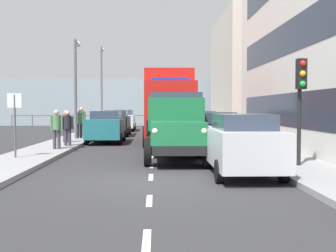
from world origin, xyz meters
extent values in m
plane|color=#2D2D30|center=(0.00, -11.32, 0.00)|extent=(80.00, 80.00, 0.00)
cube|color=gray|center=(-4.55, -11.32, 0.07)|extent=(2.14, 41.88, 0.15)
cube|color=gray|center=(4.55, -11.32, 0.07)|extent=(2.14, 41.88, 0.15)
cube|color=silver|center=(0.00, 4.91, 0.00)|extent=(0.12, 1.10, 0.01)
cube|color=silver|center=(0.00, 2.27, 0.00)|extent=(0.12, 1.10, 0.01)
cube|color=silver|center=(0.00, -0.70, 0.00)|extent=(0.12, 1.10, 0.01)
cube|color=silver|center=(0.00, -3.00, 0.00)|extent=(0.12, 1.10, 0.01)
cube|color=silver|center=(0.00, -5.65, 0.00)|extent=(0.12, 1.10, 0.01)
cube|color=silver|center=(0.00, -8.30, 0.00)|extent=(0.12, 1.10, 0.01)
cube|color=silver|center=(0.00, -11.30, 0.00)|extent=(0.12, 1.10, 0.01)
cube|color=silver|center=(0.00, -14.28, 0.00)|extent=(0.12, 1.10, 0.01)
cube|color=silver|center=(0.00, -16.80, 0.00)|extent=(0.12, 1.10, 0.01)
cube|color=silver|center=(0.00, -19.42, 0.00)|extent=(0.12, 1.10, 0.01)
cube|color=silver|center=(0.00, -22.06, 0.00)|extent=(0.12, 1.10, 0.01)
cube|color=silver|center=(0.00, -24.79, 0.00)|extent=(0.12, 1.10, 0.01)
cube|color=silver|center=(0.00, -27.50, 0.00)|extent=(0.12, 1.10, 0.01)
cube|color=silver|center=(0.00, -29.77, 0.00)|extent=(0.12, 1.10, 0.01)
cube|color=#2D3847|center=(-5.65, -5.04, 1.80)|extent=(0.08, 19.57, 1.40)
cube|color=#2D3847|center=(-5.65, -5.04, 4.80)|extent=(0.08, 19.57, 1.40)
cube|color=beige|center=(-8.89, -25.68, 4.80)|extent=(6.55, 11.78, 9.61)
cube|color=#84939E|center=(0.00, -35.26, 2.50)|extent=(80.00, 0.80, 5.00)
cylinder|color=#4C5156|center=(-14.00, -31.66, 0.60)|extent=(0.08, 0.08, 1.20)
cylinder|color=#4C5156|center=(-12.00, -31.66, 0.60)|extent=(0.08, 0.08, 1.20)
cylinder|color=#4C5156|center=(-10.00, -31.66, 0.60)|extent=(0.08, 0.08, 1.20)
cylinder|color=#4C5156|center=(-8.00, -31.66, 0.60)|extent=(0.08, 0.08, 1.20)
cylinder|color=#4C5156|center=(-6.00, -31.66, 0.60)|extent=(0.08, 0.08, 1.20)
cylinder|color=#4C5156|center=(-4.00, -31.66, 0.60)|extent=(0.08, 0.08, 1.20)
cylinder|color=#4C5156|center=(-2.00, -31.66, 0.60)|extent=(0.08, 0.08, 1.20)
cylinder|color=#4C5156|center=(0.00, -31.66, 0.60)|extent=(0.08, 0.08, 1.20)
cylinder|color=#4C5156|center=(2.00, -31.66, 0.60)|extent=(0.08, 0.08, 1.20)
cylinder|color=#4C5156|center=(4.00, -31.66, 0.60)|extent=(0.08, 0.08, 1.20)
cylinder|color=#4C5156|center=(6.00, -31.66, 0.60)|extent=(0.08, 0.08, 1.20)
cylinder|color=#4C5156|center=(8.00, -31.66, 0.60)|extent=(0.08, 0.08, 1.20)
cylinder|color=#4C5156|center=(10.00, -31.66, 0.60)|extent=(0.08, 0.08, 1.20)
cylinder|color=#4C5156|center=(12.00, -31.66, 0.60)|extent=(0.08, 0.08, 1.20)
cylinder|color=#4C5156|center=(14.00, -31.66, 0.60)|extent=(0.08, 0.08, 1.20)
cube|color=#4C5156|center=(0.00, -31.66, 1.12)|extent=(28.00, 0.08, 0.08)
cube|color=black|center=(-0.84, -4.61, 0.60)|extent=(1.64, 5.60, 0.30)
cube|color=#196038|center=(-0.84, -2.76, 1.10)|extent=(1.72, 1.90, 0.70)
cube|color=silver|center=(-0.84, -1.87, 1.07)|extent=(1.16, 0.08, 0.56)
sphere|color=white|center=(-1.58, -1.87, 1.20)|extent=(0.20, 0.20, 0.20)
sphere|color=white|center=(-0.11, -1.87, 1.20)|extent=(0.20, 0.20, 0.20)
cube|color=#196038|center=(-0.84, -4.27, 1.67)|extent=(1.93, 1.34, 1.15)
cube|color=#2D3847|center=(-0.84, -4.27, 2.15)|extent=(1.78, 1.23, 0.56)
cube|color=#2D2319|center=(-0.84, -5.95, 0.83)|extent=(2.10, 2.80, 0.16)
cube|color=black|center=(-1.85, -5.95, 1.15)|extent=(0.08, 2.80, 0.56)
cube|color=black|center=(0.17, -5.95, 1.15)|extent=(0.08, 2.80, 0.56)
cylinder|color=black|center=(-1.81, -2.93, 0.45)|extent=(0.24, 0.90, 0.90)
cylinder|color=black|center=(0.12, -2.93, 0.45)|extent=(0.24, 0.90, 0.90)
cylinder|color=black|center=(-1.81, -6.15, 0.45)|extent=(0.24, 0.90, 0.90)
cylinder|color=black|center=(0.12, -6.15, 0.45)|extent=(0.24, 0.90, 0.90)
cube|color=red|center=(-0.81, -9.25, 1.82)|extent=(2.40, 2.21, 2.60)
cube|color=#2D3847|center=(-0.81, -9.25, 2.39)|extent=(2.20, 2.04, 0.80)
cube|color=#1933B2|center=(-0.81, -9.25, 3.22)|extent=(1.75, 0.20, 0.16)
cube|color=red|center=(-0.81, -13.25, 2.37)|extent=(2.50, 5.95, 3.00)
cube|color=black|center=(-0.81, -12.31, 0.70)|extent=(2.00, 8.08, 0.36)
cylinder|color=black|center=(-1.96, -9.34, 0.52)|extent=(0.28, 1.04, 1.04)
cylinder|color=black|center=(0.34, -9.34, 0.52)|extent=(0.28, 1.04, 1.04)
cylinder|color=black|center=(-1.96, -12.95, 0.52)|extent=(0.28, 1.04, 1.04)
cylinder|color=black|center=(0.34, -12.95, 0.52)|extent=(0.28, 1.04, 1.04)
cylinder|color=black|center=(-1.96, -15.07, 0.52)|extent=(0.28, 1.04, 1.04)
cylinder|color=black|center=(0.34, -15.07, 0.52)|extent=(0.28, 1.04, 1.04)
cube|color=#B7BABF|center=(-2.53, -1.04, 0.80)|extent=(1.71, 4.30, 1.00)
cube|color=#2D3847|center=(-2.53, -0.84, 1.51)|extent=(1.40, 2.37, 0.42)
cylinder|color=black|center=(-1.72, -2.38, 0.30)|extent=(0.18, 0.60, 0.60)
cylinder|color=black|center=(-3.34, -2.38, 0.30)|extent=(0.18, 0.60, 0.60)
cylinder|color=black|center=(-1.72, 0.29, 0.30)|extent=(0.18, 0.60, 0.60)
cylinder|color=black|center=(-3.34, 0.29, 0.30)|extent=(0.18, 0.60, 0.60)
cube|color=navy|center=(-2.53, -6.64, 0.80)|extent=(1.67, 4.46, 1.00)
cube|color=#2D3847|center=(-2.53, -6.44, 1.51)|extent=(1.37, 2.45, 0.42)
cylinder|color=black|center=(-1.74, -8.02, 0.30)|extent=(0.18, 0.60, 0.60)
cylinder|color=black|center=(-3.32, -8.02, 0.30)|extent=(0.18, 0.60, 0.60)
cylinder|color=black|center=(-1.74, -5.26, 0.30)|extent=(0.18, 0.60, 0.60)
cylinder|color=black|center=(-3.32, -5.26, 0.30)|extent=(0.18, 0.60, 0.60)
cube|color=maroon|center=(-2.53, -12.77, 0.80)|extent=(1.82, 3.96, 1.00)
cube|color=#2D3847|center=(-2.53, -12.57, 1.51)|extent=(1.49, 2.18, 0.42)
cylinder|color=black|center=(-1.67, -13.99, 0.30)|extent=(0.18, 0.60, 0.60)
cylinder|color=black|center=(-3.40, -13.99, 0.30)|extent=(0.18, 0.60, 0.60)
cylinder|color=black|center=(-1.67, -11.54, 0.30)|extent=(0.18, 0.60, 0.60)
cylinder|color=black|center=(-3.40, -11.54, 0.30)|extent=(0.18, 0.60, 0.60)
cube|color=#B21E1E|center=(-2.53, -17.59, 0.80)|extent=(1.72, 4.45, 1.00)
cube|color=#2D3847|center=(-2.53, -17.39, 1.51)|extent=(1.41, 2.45, 0.42)
cylinder|color=black|center=(-1.71, -18.97, 0.30)|extent=(0.18, 0.60, 0.60)
cylinder|color=black|center=(-3.35, -18.97, 0.30)|extent=(0.18, 0.60, 0.60)
cylinder|color=black|center=(-1.71, -16.22, 0.30)|extent=(0.18, 0.60, 0.60)
cylinder|color=black|center=(-3.35, -16.22, 0.30)|extent=(0.18, 0.60, 0.60)
cube|color=#1E6670|center=(2.53, -12.22, 0.80)|extent=(1.79, 4.09, 1.00)
cube|color=#2D3847|center=(2.53, -12.42, 1.51)|extent=(1.47, 2.25, 0.42)
cylinder|color=black|center=(1.68, -10.95, 0.30)|extent=(0.18, 0.60, 0.60)
cylinder|color=black|center=(3.38, -10.95, 0.30)|extent=(0.18, 0.60, 0.60)
cylinder|color=black|center=(1.68, -13.48, 0.30)|extent=(0.18, 0.60, 0.60)
cylinder|color=black|center=(3.38, -13.48, 0.30)|extent=(0.18, 0.60, 0.60)
cube|color=black|center=(2.53, -18.25, 0.80)|extent=(1.70, 4.00, 1.00)
cube|color=#2D3847|center=(2.53, -18.45, 1.51)|extent=(1.40, 2.20, 0.42)
cylinder|color=black|center=(1.72, -17.01, 0.30)|extent=(0.18, 0.60, 0.60)
cylinder|color=black|center=(3.34, -17.01, 0.30)|extent=(0.18, 0.60, 0.60)
cylinder|color=black|center=(1.72, -19.49, 0.30)|extent=(0.18, 0.60, 0.60)
cylinder|color=black|center=(3.34, -19.49, 0.30)|extent=(0.18, 0.60, 0.60)
cube|color=white|center=(2.53, -24.55, 0.80)|extent=(1.80, 4.49, 1.00)
cube|color=#2D3847|center=(2.53, -24.75, 1.51)|extent=(1.48, 2.47, 0.42)
cylinder|color=black|center=(1.67, -23.16, 0.30)|extent=(0.18, 0.60, 0.60)
cylinder|color=black|center=(3.39, -23.16, 0.30)|extent=(0.18, 0.60, 0.60)
cylinder|color=black|center=(1.67, -25.94, 0.30)|extent=(0.18, 0.60, 0.60)
cylinder|color=black|center=(3.39, -25.94, 0.30)|extent=(0.18, 0.60, 0.60)
cylinder|color=#383342|center=(3.97, -7.34, 0.55)|extent=(0.14, 0.14, 0.81)
cylinder|color=#383342|center=(4.15, -7.34, 0.55)|extent=(0.14, 0.14, 0.81)
cylinder|color=#47724C|center=(4.06, -7.34, 1.28)|extent=(0.34, 0.34, 0.64)
cylinder|color=#47724C|center=(3.84, -7.34, 1.24)|extent=(0.09, 0.09, 0.59)
cylinder|color=#47724C|center=(4.28, -7.34, 1.24)|extent=(0.09, 0.09, 0.59)
sphere|color=tan|center=(4.06, -7.34, 1.70)|extent=(0.22, 0.22, 0.22)
cylinder|color=#383342|center=(3.82, -8.86, 0.54)|extent=(0.14, 0.14, 0.77)
cylinder|color=#383342|center=(4.00, -8.86, 0.54)|extent=(0.14, 0.14, 0.77)
cylinder|color=black|center=(3.91, -8.86, 1.23)|extent=(0.34, 0.34, 0.61)
cylinder|color=black|center=(3.69, -8.86, 1.20)|extent=(0.09, 0.09, 0.56)
cylinder|color=black|center=(4.13, -8.86, 1.20)|extent=(0.09, 0.09, 0.56)
sphere|color=tan|center=(3.91, -8.86, 1.64)|extent=(0.21, 0.21, 0.21)
cylinder|color=black|center=(4.29, -10.84, 0.54)|extent=(0.14, 0.14, 0.78)
cylinder|color=black|center=(4.47, -10.84, 0.54)|extent=(0.14, 0.14, 0.78)
cylinder|color=maroon|center=(4.38, -10.84, 1.24)|extent=(0.34, 0.34, 0.62)
cylinder|color=maroon|center=(4.16, -10.84, 1.21)|extent=(0.09, 0.09, 0.57)
cylinder|color=maroon|center=(4.60, -10.84, 1.21)|extent=(0.09, 0.09, 0.57)
sphere|color=tan|center=(4.38, -10.84, 1.66)|extent=(0.21, 0.21, 0.21)
cylinder|color=black|center=(4.18, -13.94, 0.55)|extent=(0.14, 0.14, 0.80)
cylinder|color=black|center=(4.36, -13.94, 0.55)|extent=(0.14, 0.14, 0.80)
cylinder|color=#47724C|center=(4.27, -13.94, 1.27)|extent=(0.34, 0.34, 0.64)
cylinder|color=#47724C|center=(4.05, -13.94, 1.24)|extent=(0.09, 0.09, 0.59)
cylinder|color=#47724C|center=(4.49, -13.94, 1.24)|extent=(0.09, 0.09, 0.59)
sphere|color=tan|center=(4.27, -13.94, 1.70)|extent=(0.22, 0.22, 0.22)
cylinder|color=#4C473D|center=(4.30, -15.39, 0.58)|extent=(0.14, 0.14, 0.86)
cylinder|color=#4C473D|center=(4.48, -15.39, 0.58)|extent=(0.14, 0.14, 0.86)
cylinder|color=#47724C|center=(4.39, -15.39, 1.35)|extent=(0.34, 0.34, 0.68)
cylinder|color=#47724C|center=(4.17, -15.39, 1.32)|extent=(0.09, 0.09, 0.63)
cylinder|color=#47724C|center=(4.61, -15.39, 1.32)|extent=(0.09, 0.09, 0.63)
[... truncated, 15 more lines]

